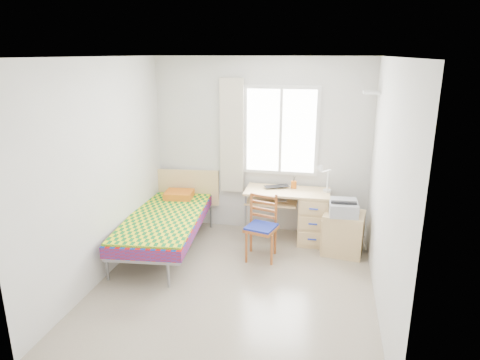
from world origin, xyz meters
name	(u,v)px	position (x,y,z in m)	size (l,w,h in m)	color
floor	(235,284)	(0.00, 0.00, 0.00)	(3.50, 3.50, 0.00)	#BCAD93
ceiling	(234,57)	(0.00, 0.00, 2.60)	(3.50, 3.50, 0.00)	white
wall_back	(260,147)	(0.00, 1.75, 1.30)	(3.20, 3.20, 0.00)	silver
wall_left	(102,171)	(-1.60, 0.00, 1.30)	(3.50, 3.50, 0.00)	silver
wall_right	(386,188)	(1.60, 0.00, 1.30)	(3.50, 3.50, 0.00)	silver
window	(281,131)	(0.30, 1.73, 1.55)	(1.10, 0.04, 1.30)	white
curtain	(232,136)	(-0.42, 1.68, 1.45)	(0.35, 0.05, 1.70)	beige
floating_shelf	(371,93)	(1.49, 1.40, 2.15)	(0.20, 0.32, 0.03)	white
bed	(167,219)	(-1.14, 0.76, 0.43)	(1.16, 2.15, 0.89)	gray
desk	(309,215)	(0.77, 1.41, 0.41)	(1.21, 0.56, 0.75)	#E1B876
chair	(262,223)	(0.20, 0.78, 0.48)	(0.46, 0.46, 0.86)	#95561C
cabinet	(343,233)	(1.25, 1.13, 0.29)	(0.59, 0.54, 0.58)	#DBB170
printer	(343,207)	(1.23, 1.10, 0.67)	(0.39, 0.45, 0.18)	#A2A5AA
laptop	(278,188)	(0.31, 1.46, 0.77)	(0.36, 0.23, 0.03)	black
pen_cup	(294,185)	(0.53, 1.55, 0.80)	(0.08, 0.08, 0.10)	orange
task_lamp	(323,176)	(0.95, 1.35, 1.02)	(0.23, 0.33, 0.43)	white
book	(275,199)	(0.27, 1.45, 0.59)	(0.17, 0.23, 0.02)	gray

